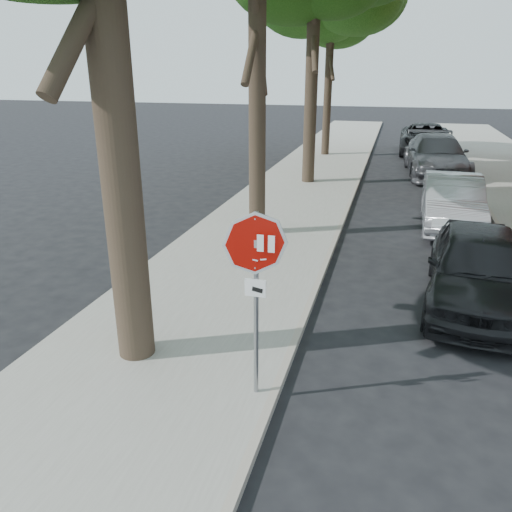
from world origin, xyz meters
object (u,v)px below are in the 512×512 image
at_px(tree_far, 332,6).
at_px(car_d, 426,139).
at_px(car_c, 436,156).
at_px(car_b, 452,202).
at_px(car_a, 477,268).
at_px(stop_sign, 256,271).

height_order(tree_far, car_d, tree_far).
bearing_deg(car_c, tree_far, 139.84).
xyz_separation_m(car_b, car_c, (0.00, 7.84, 0.11)).
bearing_deg(car_d, tree_far, -156.39).
distance_m(tree_far, car_a, 19.00).
height_order(stop_sign, car_a, stop_sign).
relative_size(car_a, car_c, 0.77).
relative_size(tree_far, car_b, 2.08).
relative_size(car_a, car_d, 0.78).
relative_size(stop_sign, car_d, 0.46).
xyz_separation_m(stop_sign, car_b, (3.30, 9.44, -1.21)).
bearing_deg(car_c, car_a, -94.26).
relative_size(car_c, car_d, 1.02).
xyz_separation_m(tree_far, car_c, (5.32, -3.85, -6.37)).
distance_m(stop_sign, car_d, 23.60).
bearing_deg(car_a, tree_far, 112.87).
relative_size(car_b, car_d, 0.78).
bearing_deg(car_a, stop_sign, -123.45).
bearing_deg(car_d, car_a, -89.28).
bearing_deg(tree_far, car_c, -35.90).
bearing_deg(car_b, car_c, 91.15).
xyz_separation_m(car_a, car_c, (0.00, 13.21, 0.08)).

